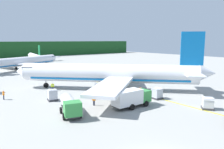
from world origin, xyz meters
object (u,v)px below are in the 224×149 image
at_px(airliner_foreground, 111,74).
at_px(cargo_container_near, 157,94).
at_px(crew_loader_left, 141,91).
at_px(crew_supervisor, 94,100).
at_px(service_truck_pushback, 131,97).
at_px(airliner_mid_apron, 22,62).
at_px(cargo_container_far, 208,103).
at_px(airliner_far_taxiway, 35,57).
at_px(crew_loader_right, 53,86).
at_px(airliner_distant, 11,52).
at_px(service_truck_catering, 70,105).
at_px(crew_marshaller, 3,94).
at_px(cargo_container_mid, 52,95).

bearing_deg(airliner_foreground, cargo_container_near, -78.98).
xyz_separation_m(crew_loader_left, crew_supervisor, (-10.33, 0.20, -0.01)).
distance_m(service_truck_pushback, crew_supervisor, 5.94).
relative_size(airliner_foreground, cargo_container_near, 16.32).
height_order(cargo_container_near, crew_supervisor, cargo_container_near).
height_order(crew_loader_left, crew_supervisor, crew_loader_left).
bearing_deg(cargo_container_near, crew_supervisor, 162.84).
relative_size(airliner_mid_apron, cargo_container_far, 13.81).
bearing_deg(cargo_container_far, airliner_far_taxiway, 86.75).
xyz_separation_m(cargo_container_far, crew_supervisor, (-12.44, 12.08, 0.08)).
relative_size(airliner_mid_apron, crew_loader_right, 19.77).
bearing_deg(cargo_container_far, airliner_distant, 86.82).
bearing_deg(service_truck_pushback, service_truck_catering, 163.58).
distance_m(airliner_far_taxiway, cargo_container_far, 90.37).
bearing_deg(crew_marshaller, crew_loader_left, -31.56).
xyz_separation_m(cargo_container_far, crew_loader_right, (-13.44, 25.89, 0.07)).
distance_m(airliner_foreground, crew_supervisor, 11.78).
relative_size(crew_loader_left, crew_supervisor, 1.01).
xyz_separation_m(cargo_container_far, crew_loader_left, (-2.11, 11.88, 0.09)).
height_order(service_truck_catering, crew_marshaller, service_truck_catering).
height_order(airliner_mid_apron, airliner_distant, airliner_mid_apron).
height_order(airliner_far_taxiway, airliner_distant, airliner_far_taxiway).
bearing_deg(cargo_container_near, airliner_mid_apron, 97.59).
height_order(airliner_distant, cargo_container_near, airliner_distant).
relative_size(airliner_foreground, service_truck_pushback, 4.98).
height_order(crew_loader_left, crew_loader_right, crew_loader_left).
relative_size(airliner_mid_apron, crew_loader_left, 19.45).
relative_size(airliner_far_taxiway, cargo_container_mid, 13.95).
bearing_deg(airliner_mid_apron, service_truck_pushback, -89.72).
height_order(airliner_far_taxiway, crew_loader_right, airliner_far_taxiway).
xyz_separation_m(airliner_distant, service_truck_catering, (-25.72, -137.68, -0.47)).
distance_m(airliner_foreground, crew_marshaller, 20.34).
distance_m(airliner_far_taxiway, crew_supervisor, 80.10).
distance_m(airliner_foreground, cargo_container_mid, 13.21).
relative_size(airliner_distant, crew_marshaller, 14.00).
xyz_separation_m(airliner_foreground, crew_loader_right, (-9.99, 6.59, -2.43)).
distance_m(airliner_foreground, airliner_mid_apron, 44.40).
relative_size(service_truck_pushback, crew_loader_left, 3.90).
height_order(cargo_container_mid, cargo_container_far, cargo_container_mid).
xyz_separation_m(airliner_far_taxiway, cargo_container_mid, (-21.55, -71.30, -1.34)).
bearing_deg(airliner_mid_apron, cargo_container_near, -82.41).
bearing_deg(airliner_far_taxiway, service_truck_catering, -105.82).
relative_size(airliner_foreground, crew_marshaller, 19.85).
relative_size(airliner_far_taxiway, crew_supervisor, 17.06).
relative_size(crew_marshaller, crew_supervisor, 0.99).
bearing_deg(airliner_distant, cargo_container_mid, -100.81).
xyz_separation_m(airliner_far_taxiway, crew_loader_right, (-18.56, -64.33, -1.33)).
xyz_separation_m(airliner_foreground, crew_marshaller, (-19.47, 5.36, -2.43)).
xyz_separation_m(service_truck_catering, crew_loader_right, (4.04, 15.45, -0.43)).
bearing_deg(service_truck_pushback, airliner_mid_apron, 90.28).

